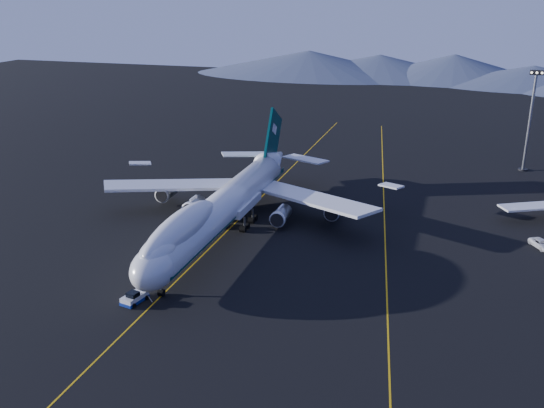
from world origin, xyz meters
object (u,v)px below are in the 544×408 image
(floodlight_mast, at_px, (530,121))
(service_van, at_px, (542,244))
(boeing_747, at_px, (223,206))
(pushback_tug, at_px, (135,298))

(floodlight_mast, bearing_deg, service_van, -90.62)
(boeing_747, xyz_separation_m, pushback_tug, (-3.00, -29.53, -5.21))
(boeing_747, height_order, pushback_tug, boeing_747)
(pushback_tug, bearing_deg, boeing_747, 95.66)
(pushback_tug, distance_m, floodlight_mast, 113.79)
(pushback_tug, relative_size, service_van, 0.88)
(boeing_747, height_order, floodlight_mast, floodlight_mast)
(service_van, xyz_separation_m, floodlight_mast, (0.58, 53.69, 12.47))
(pushback_tug, height_order, service_van, pushback_tug)
(boeing_747, relative_size, service_van, 13.26)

